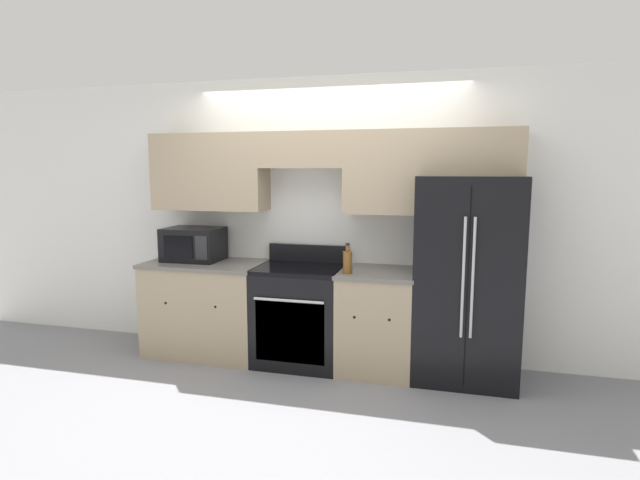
{
  "coord_description": "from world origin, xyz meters",
  "views": [
    {
      "loc": [
        1.1,
        -3.9,
        1.75
      ],
      "look_at": [
        -0.0,
        0.31,
        1.14
      ],
      "focal_mm": 28.0,
      "sensor_mm": 36.0,
      "label": 1
    }
  ],
  "objects_px": {
    "oven_range": "(300,314)",
    "bottle": "(347,261)",
    "refrigerator": "(466,278)",
    "microwave": "(194,244)"
  },
  "relations": [
    {
      "from": "refrigerator",
      "to": "bottle",
      "type": "bearing_deg",
      "value": -166.33
    },
    {
      "from": "refrigerator",
      "to": "microwave",
      "type": "xyz_separation_m",
      "value": [
        -2.52,
        -0.0,
        0.2
      ]
    },
    {
      "from": "refrigerator",
      "to": "bottle",
      "type": "distance_m",
      "value": 1.0
    },
    {
      "from": "refrigerator",
      "to": "microwave",
      "type": "distance_m",
      "value": 2.53
    },
    {
      "from": "oven_range",
      "to": "bottle",
      "type": "distance_m",
      "value": 0.74
    },
    {
      "from": "microwave",
      "to": "bottle",
      "type": "bearing_deg",
      "value": -8.52
    },
    {
      "from": "oven_range",
      "to": "microwave",
      "type": "bearing_deg",
      "value": 176.87
    },
    {
      "from": "refrigerator",
      "to": "bottle",
      "type": "xyz_separation_m",
      "value": [
        -0.97,
        -0.24,
        0.14
      ]
    },
    {
      "from": "oven_range",
      "to": "refrigerator",
      "type": "xyz_separation_m",
      "value": [
        1.44,
        0.06,
        0.4
      ]
    },
    {
      "from": "refrigerator",
      "to": "microwave",
      "type": "height_order",
      "value": "refrigerator"
    }
  ]
}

